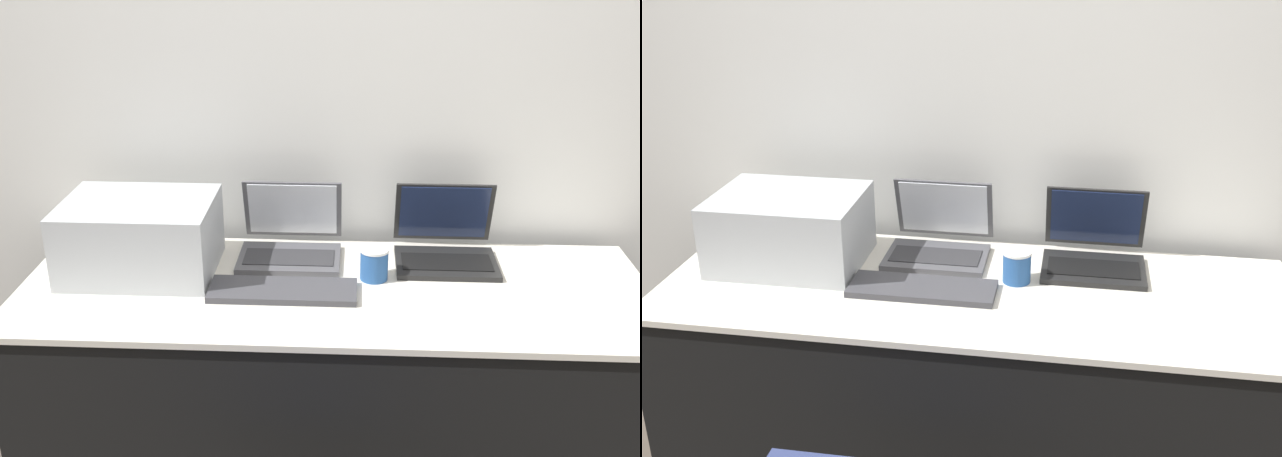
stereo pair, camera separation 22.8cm
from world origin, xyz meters
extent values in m
cube|color=silver|center=(0.00, 0.80, 1.30)|extent=(8.00, 0.05, 2.60)
cube|color=black|center=(0.00, 0.35, 0.37)|extent=(1.94, 0.69, 0.75)
cube|color=silver|center=(0.00, 0.35, 0.76)|extent=(1.96, 0.71, 0.02)
cube|color=#B2B7BC|center=(-0.63, 0.44, 0.89)|extent=(0.47, 0.36, 0.24)
cube|color=#51565B|center=(-0.63, 0.40, 0.98)|extent=(0.38, 0.28, 0.04)
cube|color=#4C4C51|center=(-0.16, 0.53, 0.78)|extent=(0.34, 0.23, 0.02)
cube|color=#2D2D30|center=(-0.16, 0.51, 0.79)|extent=(0.30, 0.13, 0.00)
cube|color=#4C4C51|center=(-0.16, 0.68, 0.89)|extent=(0.34, 0.08, 0.22)
cube|color=silver|center=(-0.16, 0.67, 0.90)|extent=(0.30, 0.06, 0.20)
cube|color=black|center=(0.36, 0.51, 0.78)|extent=(0.33, 0.23, 0.02)
cube|color=black|center=(0.36, 0.50, 0.79)|extent=(0.29, 0.13, 0.00)
cube|color=black|center=(0.36, 0.67, 0.90)|extent=(0.33, 0.08, 0.23)
cube|color=#192342|center=(0.36, 0.66, 0.90)|extent=(0.30, 0.07, 0.20)
cube|color=#3D3D42|center=(-0.16, 0.29, 0.78)|extent=(0.45, 0.16, 0.02)
cylinder|color=#285699|center=(0.12, 0.41, 0.82)|extent=(0.09, 0.09, 0.10)
cylinder|color=white|center=(0.12, 0.41, 0.87)|extent=(0.09, 0.09, 0.01)
camera|label=1|loc=(0.06, -1.72, 1.83)|focal=42.00mm
camera|label=2|loc=(0.29, -1.70, 1.83)|focal=42.00mm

